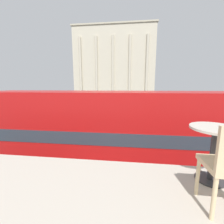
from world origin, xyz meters
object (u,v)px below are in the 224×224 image
(plaza_building_left, at_px, (115,65))
(pedestrian_white, at_px, (128,109))
(traffic_light_far, at_px, (120,97))
(car_navy, at_px, (146,118))
(traffic_light_mid, at_px, (109,101))
(pedestrian_grey, at_px, (177,102))
(pedestrian_black, at_px, (137,124))
(traffic_light_near, at_px, (178,108))
(cafe_dining_table, at_px, (214,142))
(double_decker_bus, at_px, (108,135))
(pedestrian_yellow, at_px, (107,109))

(plaza_building_left, height_order, pedestrian_white, plaza_building_left)
(plaza_building_left, xyz_separation_m, traffic_light_far, (4.36, -32.60, -10.42))
(pedestrian_white, bearing_deg, car_navy, -177.40)
(plaza_building_left, xyz_separation_m, traffic_light_mid, (3.22, -39.05, -10.53))
(traffic_light_mid, xyz_separation_m, pedestrian_grey, (13.25, 12.41, -1.23))
(pedestrian_white, distance_m, pedestrian_black, 9.54)
(traffic_light_far, relative_size, pedestrian_grey, 2.08)
(pedestrian_black, bearing_deg, traffic_light_near, 4.71)
(traffic_light_mid, bearing_deg, plaza_building_left, 94.71)
(plaza_building_left, bearing_deg, pedestrian_grey, -58.27)
(plaza_building_left, relative_size, pedestrian_grey, 17.48)
(pedestrian_black, bearing_deg, pedestrian_grey, 64.76)
(traffic_light_far, bearing_deg, traffic_light_mid, -100.02)
(cafe_dining_table, xyz_separation_m, pedestrian_black, (-0.37, 11.79, -2.72))
(pedestrian_white, bearing_deg, double_decker_bus, 160.23)
(pedestrian_grey, bearing_deg, double_decker_bus, -137.14)
(plaza_building_left, relative_size, pedestrian_white, 18.64)
(traffic_light_near, relative_size, car_navy, 0.87)
(plaza_building_left, distance_m, pedestrian_grey, 33.45)
(double_decker_bus, relative_size, pedestrian_white, 6.53)
(traffic_light_mid, xyz_separation_m, pedestrian_black, (3.75, -7.96, -1.29))
(cafe_dining_table, distance_m, pedestrian_grey, 33.53)
(double_decker_bus, relative_size, plaza_building_left, 0.35)
(car_navy, xyz_separation_m, pedestrian_black, (-1.17, -3.53, 0.21))
(traffic_light_near, distance_m, car_navy, 4.36)
(double_decker_bus, height_order, pedestrian_yellow, double_decker_bus)
(double_decker_bus, relative_size, car_navy, 2.46)
(pedestrian_yellow, bearing_deg, traffic_light_far, 130.92)
(cafe_dining_table, xyz_separation_m, traffic_light_far, (-2.99, 26.20, -1.32))
(cafe_dining_table, xyz_separation_m, plaza_building_left, (-7.35, 58.79, 9.09))
(traffic_light_near, distance_m, pedestrian_black, 3.89)
(car_navy, height_order, pedestrian_black, pedestrian_black)
(pedestrian_yellow, bearing_deg, car_navy, 12.42)
(double_decker_bus, distance_m, car_navy, 11.80)
(traffic_light_near, relative_size, traffic_light_far, 1.04)
(cafe_dining_table, bearing_deg, traffic_light_near, 75.17)
(car_navy, relative_size, pedestrian_white, 2.65)
(traffic_light_mid, bearing_deg, pedestrian_black, -64.75)
(traffic_light_mid, relative_size, car_navy, 0.80)
(traffic_light_mid, bearing_deg, pedestrian_yellow, 127.10)
(pedestrian_yellow, bearing_deg, traffic_light_mid, 2.50)
(traffic_light_far, height_order, pedestrian_grey, traffic_light_far)
(car_navy, bearing_deg, cafe_dining_table, -102.79)
(pedestrian_yellow, relative_size, pedestrian_black, 1.06)
(double_decker_bus, height_order, car_navy, double_decker_bus)
(pedestrian_white, bearing_deg, cafe_dining_table, 165.86)
(pedestrian_white, relative_size, pedestrian_grey, 0.94)
(traffic_light_far, distance_m, pedestrian_black, 14.71)
(car_navy, bearing_deg, pedestrian_black, -118.14)
(traffic_light_mid, xyz_separation_m, car_navy, (4.92, -4.43, -1.50))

